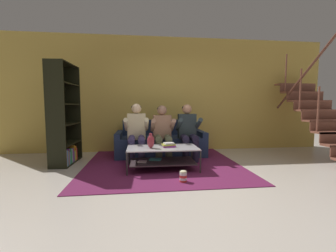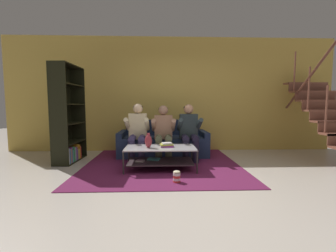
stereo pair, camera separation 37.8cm
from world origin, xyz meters
name	(u,v)px [view 1 (the left image)]	position (x,y,z in m)	size (l,w,h in m)	color
ground	(186,180)	(0.00, 0.00, 0.00)	(16.80, 16.80, 0.00)	beige
back_partition	(168,95)	(0.00, 2.46, 1.45)	(8.40, 0.12, 2.90)	gold
staircase_run	(322,114)	(3.23, 1.09, 0.99)	(0.96, 2.15, 2.65)	brown
couch	(160,143)	(-0.24, 1.85, 0.28)	(2.04, 0.88, 0.82)	navy
person_seated_left	(137,130)	(-0.79, 1.33, 0.66)	(0.50, 0.58, 1.21)	#3A335B
person_seated_middle	(163,130)	(-0.24, 1.33, 0.65)	(0.50, 0.58, 1.17)	#52573D
person_seated_right	(188,129)	(0.30, 1.33, 0.66)	(0.50, 0.58, 1.20)	#221E34
coffee_table	(162,154)	(-0.32, 0.66, 0.28)	(1.28, 0.70, 0.41)	#BAB6B9
area_rug	(162,162)	(-0.28, 1.13, 0.01)	(3.00, 3.15, 0.01)	#661D46
vase	(151,141)	(-0.53, 0.59, 0.54)	(0.13, 0.13, 0.26)	maroon
book_stack	(169,145)	(-0.19, 0.67, 0.45)	(0.25, 0.19, 0.08)	#912A93
bookshelf	(63,127)	(-2.26, 1.31, 0.75)	(0.39, 0.95, 1.99)	black
popcorn_tub	(183,176)	(-0.07, -0.09, 0.09)	(0.11, 0.11, 0.19)	red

